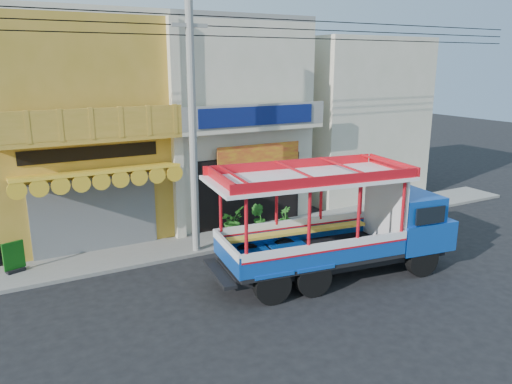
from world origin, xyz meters
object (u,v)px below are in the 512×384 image
Objects in this scene: potted_plant_a at (232,221)px; potted_plant_b at (258,218)px; utility_pole at (196,108)px; potted_plant_c at (285,217)px; green_sign at (14,259)px; songthaew_truck at (351,222)px.

potted_plant_b is at bearing -50.83° from potted_plant_a.
potted_plant_b is at bearing 15.66° from utility_pole.
utility_pole is at bearing -75.10° from potted_plant_c.
green_sign is 8.59m from potted_plant_b.
songthaew_truck is at bearing 0.60° from potted_plant_c.
songthaew_truck is at bearing -48.89° from utility_pole.
potted_plant_b is at bearing -93.47° from potted_plant_c.
potted_plant_c is (3.87, 0.58, -4.48)m from utility_pole.
potted_plant_a is at bearing -0.77° from green_sign.
utility_pole is 26.52× the size of potted_plant_a.
potted_plant_a is at bearing 109.90° from songthaew_truck.
potted_plant_c is at bearing 84.19° from songthaew_truck.
green_sign is at bearing 170.35° from utility_pole.
utility_pole is 5.24m from potted_plant_b.
potted_plant_c is (1.12, -0.19, -0.09)m from potted_plant_b.
songthaew_truck is 4.66m from potted_plant_c.
potted_plant_a is 1.08m from potted_plant_b.
potted_plant_a is 1.23× the size of potted_plant_c.
songthaew_truck is 7.95× the size of green_sign.
songthaew_truck is at bearing -114.59° from potted_plant_a.
songthaew_truck reaches higher than green_sign.
utility_pole is 5.95m from potted_plant_c.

